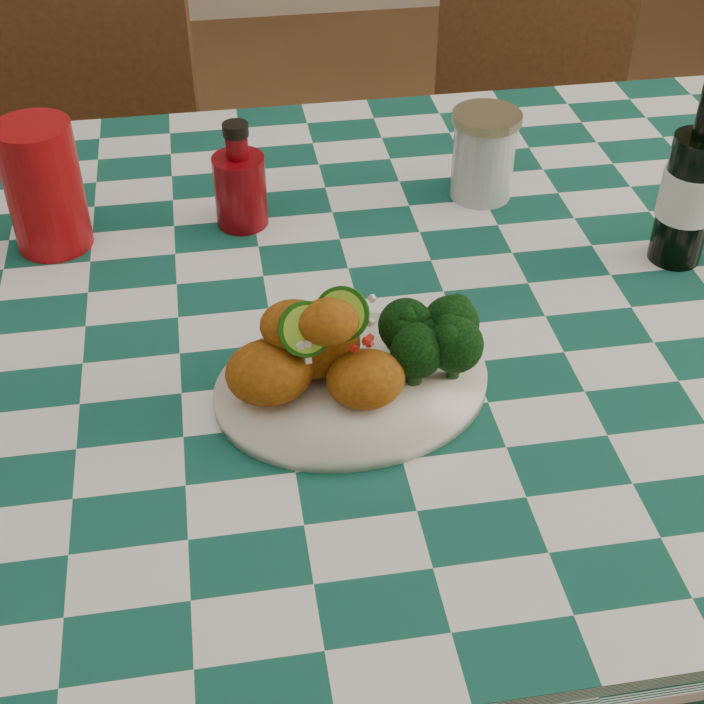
{
  "coord_description": "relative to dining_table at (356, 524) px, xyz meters",
  "views": [
    {
      "loc": [
        -0.15,
        -0.9,
        1.46
      ],
      "look_at": [
        -0.03,
        -0.16,
        0.84
      ],
      "focal_mm": 50.0,
      "sensor_mm": 36.0,
      "label": 1
    }
  ],
  "objects": [
    {
      "name": "plate",
      "position": [
        -0.03,
        -0.16,
        0.4
      ],
      "size": [
        0.31,
        0.26,
        0.02
      ],
      "primitive_type": null,
      "rotation": [
        0.0,
        0.0,
        0.13
      ],
      "color": "white",
      "rests_on": "dining_table"
    },
    {
      "name": "ground",
      "position": [
        0.0,
        0.0,
        -0.39
      ],
      "size": [
        5.0,
        5.0,
        0.0
      ],
      "primitive_type": "plane",
      "color": "brown",
      "rests_on": "ground"
    },
    {
      "name": "fried_chicken_pile",
      "position": [
        -0.06,
        -0.16,
        0.46
      ],
      "size": [
        0.16,
        0.12,
        0.1
      ],
      "primitive_type": null,
      "color": "#A0590F",
      "rests_on": "plate"
    },
    {
      "name": "ketchup_bottle",
      "position": [
        -0.12,
        0.19,
        0.46
      ],
      "size": [
        0.08,
        0.08,
        0.14
      ],
      "primitive_type": null,
      "rotation": [
        0.0,
        0.0,
        0.33
      ],
      "color": "#6F050B",
      "rests_on": "dining_table"
    },
    {
      "name": "broccoli_side",
      "position": [
        0.05,
        -0.15,
        0.44
      ],
      "size": [
        0.09,
        0.09,
        0.07
      ],
      "primitive_type": null,
      "color": "black",
      "rests_on": "plate"
    },
    {
      "name": "mason_jar",
      "position": [
        0.2,
        0.21,
        0.45
      ],
      "size": [
        0.11,
        0.11,
        0.12
      ],
      "primitive_type": null,
      "rotation": [
        0.0,
        0.0,
        0.33
      ],
      "color": "#B2BCBA",
      "rests_on": "dining_table"
    },
    {
      "name": "wooden_chair_left",
      "position": [
        -0.41,
        0.74,
        0.1
      ],
      "size": [
        0.51,
        0.53,
        0.98
      ],
      "primitive_type": null,
      "rotation": [
        0.0,
        0.0,
        -0.15
      ],
      "color": "#472814",
      "rests_on": "ground"
    },
    {
      "name": "red_tumbler",
      "position": [
        -0.35,
        0.18,
        0.47
      ],
      "size": [
        0.11,
        0.11,
        0.16
      ],
      "primitive_type": "cylinder",
      "rotation": [
        0.0,
        0.0,
        -0.19
      ],
      "color": "#93080C",
      "rests_on": "dining_table"
    },
    {
      "name": "wooden_chair_right",
      "position": [
        0.46,
        0.72,
        0.02
      ],
      "size": [
        0.46,
        0.48,
        0.82
      ],
      "primitive_type": null,
      "rotation": [
        0.0,
        0.0,
        -0.25
      ],
      "color": "#472814",
      "rests_on": "ground"
    },
    {
      "name": "dining_table",
      "position": [
        0.0,
        0.0,
        0.0
      ],
      "size": [
        1.66,
        1.06,
        0.79
      ],
      "primitive_type": null,
      "color": "#125041",
      "rests_on": "ground"
    },
    {
      "name": "beer_bottle",
      "position": [
        0.4,
        0.02,
        0.51
      ],
      "size": [
        0.08,
        0.08,
        0.23
      ],
      "primitive_type": null,
      "rotation": [
        0.0,
        0.0,
        -0.2
      ],
      "color": "black",
      "rests_on": "dining_table"
    }
  ]
}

